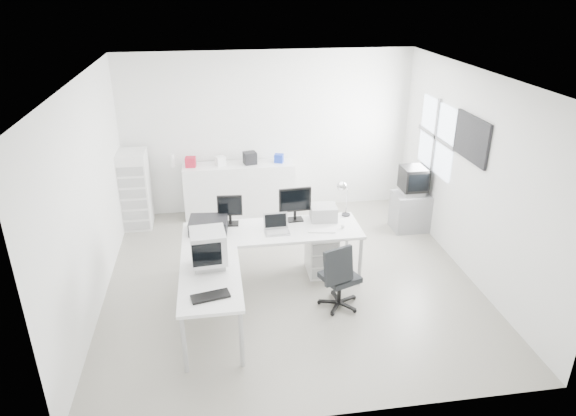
{
  "coord_description": "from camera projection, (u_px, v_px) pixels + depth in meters",
  "views": [
    {
      "loc": [
        -0.95,
        -6.09,
        3.86
      ],
      "look_at": [
        0.0,
        0.2,
        1.0
      ],
      "focal_mm": 32.0,
      "sensor_mm": 36.0,
      "label": 1
    }
  ],
  "objects": [
    {
      "name": "laptop",
      "position": [
        277.0,
        225.0,
        6.81
      ],
      "size": [
        0.34,
        0.35,
        0.22
      ],
      "primitive_type": null,
      "rotation": [
        0.0,
        0.0,
        0.03
      ],
      "color": "#B7B7BA",
      "rests_on": "main_desk"
    },
    {
      "name": "white_keyboard",
      "position": [
        322.0,
        231.0,
        6.88
      ],
      "size": [
        0.39,
        0.18,
        0.02
      ],
      "primitive_type": "cube",
      "rotation": [
        0.0,
        0.0,
        -0.18
      ],
      "color": "white",
      "rests_on": "main_desk"
    },
    {
      "name": "side_desk",
      "position": [
        212.0,
        305.0,
        5.98
      ],
      "size": [
        0.7,
        1.4,
        0.75
      ],
      "primitive_type": null,
      "color": "white",
      "rests_on": "floor"
    },
    {
      "name": "desk_lamp",
      "position": [
        347.0,
        199.0,
        7.25
      ],
      "size": [
        0.19,
        0.19,
        0.49
      ],
      "primitive_type": null,
      "rotation": [
        0.0,
        0.0,
        -0.21
      ],
      "color": "silver",
      "rests_on": "main_desk"
    },
    {
      "name": "clutter_box_b",
      "position": [
        220.0,
        161.0,
        8.69
      ],
      "size": [
        0.2,
        0.18,
        0.16
      ],
      "primitive_type": "cube",
      "rotation": [
        0.0,
        0.0,
        0.41
      ],
      "color": "white",
      "rests_on": "sideboard"
    },
    {
      "name": "right_wall",
      "position": [
        472.0,
        176.0,
        6.97
      ],
      "size": [
        0.02,
        5.0,
        2.8
      ],
      "primitive_type": "cube",
      "color": "silver",
      "rests_on": "floor"
    },
    {
      "name": "floor",
      "position": [
        290.0,
        279.0,
        7.21
      ],
      "size": [
        5.0,
        5.0,
        0.01
      ],
      "primitive_type": "cube",
      "color": "#AFAD9D",
      "rests_on": "ground"
    },
    {
      "name": "window",
      "position": [
        436.0,
        137.0,
        7.97
      ],
      "size": [
        0.02,
        1.2,
        1.1
      ],
      "primitive_type": null,
      "color": "white",
      "rests_on": "right_wall"
    },
    {
      "name": "crt_tv",
      "position": [
        414.0,
        181.0,
        8.3
      ],
      "size": [
        0.5,
        0.48,
        0.45
      ],
      "primitive_type": null,
      "color": "black",
      "rests_on": "tv_cabinet"
    },
    {
      "name": "crt_monitor",
      "position": [
        209.0,
        250.0,
        5.96
      ],
      "size": [
        0.41,
        0.41,
        0.44
      ],
      "primitive_type": null,
      "rotation": [
        0.0,
        0.0,
        0.08
      ],
      "color": "#B7B7BA",
      "rests_on": "side_desk"
    },
    {
      "name": "white_mouse",
      "position": [
        343.0,
        226.0,
        6.96
      ],
      "size": [
        0.06,
        0.06,
        0.06
      ],
      "primitive_type": "sphere",
      "color": "white",
      "rests_on": "main_desk"
    },
    {
      "name": "inkjet_printer",
      "position": [
        208.0,
        225.0,
        6.87
      ],
      "size": [
        0.54,
        0.44,
        0.18
      ],
      "primitive_type": "cube",
      "rotation": [
        0.0,
        0.0,
        -0.09
      ],
      "color": "black",
      "rests_on": "main_desk"
    },
    {
      "name": "clutter_box_d",
      "position": [
        279.0,
        158.0,
        8.83
      ],
      "size": [
        0.18,
        0.17,
        0.15
      ],
      "primitive_type": "cube",
      "rotation": [
        0.0,
        0.0,
        -0.34
      ],
      "color": "#1935B1",
      "rests_on": "sideboard"
    },
    {
      "name": "lcd_monitor_large",
      "position": [
        295.0,
        205.0,
        7.11
      ],
      "size": [
        0.46,
        0.21,
        0.47
      ],
      "primitive_type": null,
      "rotation": [
        0.0,
        0.0,
        0.07
      ],
      "color": "black",
      "rests_on": "main_desk"
    },
    {
      "name": "back_wall",
      "position": [
        268.0,
        133.0,
        8.89
      ],
      "size": [
        5.0,
        0.02,
        2.8
      ],
      "primitive_type": "cube",
      "color": "silver",
      "rests_on": "floor"
    },
    {
      "name": "main_desk",
      "position": [
        273.0,
        254.0,
        7.09
      ],
      "size": [
        2.4,
        0.8,
        0.75
      ],
      "primitive_type": null,
      "color": "white",
      "rests_on": "floor"
    },
    {
      "name": "tv_cabinet",
      "position": [
        410.0,
        211.0,
        8.52
      ],
      "size": [
        0.58,
        0.47,
        0.63
      ],
      "primitive_type": "cube",
      "color": "gray",
      "rests_on": "floor"
    },
    {
      "name": "clutter_box_c",
      "position": [
        250.0,
        158.0,
        8.75
      ],
      "size": [
        0.24,
        0.23,
        0.21
      ],
      "primitive_type": "cube",
      "rotation": [
        0.0,
        0.0,
        0.21
      ],
      "color": "black",
      "rests_on": "sideboard"
    },
    {
      "name": "lcd_monitor_small",
      "position": [
        230.0,
        210.0,
        7.0
      ],
      "size": [
        0.35,
        0.22,
        0.42
      ],
      "primitive_type": null,
      "rotation": [
        0.0,
        0.0,
        -0.08
      ],
      "color": "black",
      "rests_on": "main_desk"
    },
    {
      "name": "clutter_bottle",
      "position": [
        172.0,
        161.0,
        8.6
      ],
      "size": [
        0.07,
        0.07,
        0.22
      ],
      "primitive_type": "cylinder",
      "color": "white",
      "rests_on": "sideboard"
    },
    {
      "name": "laser_printer",
      "position": [
        323.0,
        213.0,
        7.19
      ],
      "size": [
        0.38,
        0.33,
        0.21
      ],
      "primitive_type": "cube",
      "rotation": [
        0.0,
        0.0,
        -0.06
      ],
      "color": "#9E9E9E",
      "rests_on": "main_desk"
    },
    {
      "name": "left_wall",
      "position": [
        89.0,
        197.0,
        6.29
      ],
      "size": [
        0.02,
        5.0,
        2.8
      ],
      "primitive_type": "cube",
      "color": "silver",
      "rests_on": "floor"
    },
    {
      "name": "ceiling",
      "position": [
        291.0,
        76.0,
        6.06
      ],
      "size": [
        5.0,
        5.0,
        0.01
      ],
      "primitive_type": "cube",
      "color": "white",
      "rests_on": "back_wall"
    },
    {
      "name": "drawer_pedestal",
      "position": [
        321.0,
        253.0,
        7.26
      ],
      "size": [
        0.4,
        0.5,
        0.6
      ],
      "primitive_type": "cube",
      "color": "white",
      "rests_on": "floor"
    },
    {
      "name": "office_chair",
      "position": [
        340.0,
        274.0,
        6.43
      ],
      "size": [
        0.7,
        0.7,
        0.93
      ],
      "primitive_type": null,
      "rotation": [
        0.0,
        0.0,
        0.38
      ],
      "color": "#222526",
      "rests_on": "floor"
    },
    {
      "name": "black_keyboard",
      "position": [
        210.0,
        296.0,
        5.46
      ],
      "size": [
        0.44,
        0.25,
        0.03
      ],
      "primitive_type": "cube",
      "rotation": [
        0.0,
        0.0,
        0.21
      ],
      "color": "black",
      "rests_on": "side_desk"
    },
    {
      "name": "sideboard",
      "position": [
        239.0,
        190.0,
        8.96
      ],
      "size": [
        1.9,
        0.47,
        0.95
      ],
      "primitive_type": "cube",
      "color": "white",
      "rests_on": "floor"
    },
    {
      "name": "clutter_box_a",
      "position": [
        191.0,
        162.0,
        8.62
      ],
      "size": [
        0.18,
        0.16,
        0.17
      ],
      "primitive_type": "cube",
      "rotation": [
        0.0,
        0.0,
        -0.09
      ],
      "color": "#B2192F",
      "rests_on": "sideboard"
    },
    {
      "name": "wall_picture",
      "position": [
        472.0,
        138.0,
        6.85
      ],
      "size": [
        0.04,
        0.9,
        0.6
      ],
      "primitive_type": null,
      "color": "black",
      "rests_on": "right_wall"
    },
    {
      "name": "filing_cabinet",
      "position": [
        135.0,
        190.0,
        8.5
      ],
      "size": [
        0.46,
        0.54,
        1.31
      ],
      "primitive_type": "cube",
      "color": "white",
      "rests_on": "floor"
    }
  ]
}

